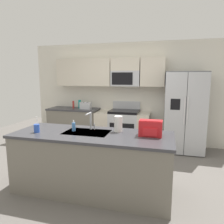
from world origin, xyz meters
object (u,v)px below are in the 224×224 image
Objects in this scene: pepper_mill at (73,105)px; sink_faucet at (90,119)px; toaster at (86,106)px; paper_towel_roll at (118,124)px; range_oven at (123,128)px; refrigerator at (184,112)px; bottle_teal at (80,104)px; soap_dispenser at (74,127)px; drink_cup_blue at (37,128)px; backpack at (151,128)px.

sink_faucet is (1.28, -2.08, 0.07)m from pepper_mill.
paper_towel_roll is at bearing -56.24° from toaster.
range_oven is 1.47m from pepper_mill.
paper_towel_roll is at bearing -118.89° from refrigerator.
bottle_teal is 2.42m from soap_dispenser.
drink_cup_blue is at bearing -133.97° from refrigerator.
bottle_teal is 0.93× the size of paper_towel_roll.
toaster is at bearing -7.64° from pepper_mill.
pepper_mill is at bearing -179.89° from range_oven.
sink_faucet is at bearing 173.87° from backpack.
pepper_mill is 2.69m from paper_towel_roll.
sink_faucet reaches higher than drink_cup_blue.
bottle_teal is 2.62m from paper_towel_roll.
paper_towel_roll is at bearing 17.16° from drink_cup_blue.
refrigerator reaches higher than bottle_teal.
sink_faucet reaches higher than range_oven.
drink_cup_blue reaches higher than pepper_mill.
pepper_mill is at bearing 172.36° from toaster.
pepper_mill is at bearing 102.66° from drink_cup_blue.
backpack is (1.85, -2.13, 0.03)m from toaster.
toaster is at bearing 113.97° from sink_faucet.
soap_dispenser is at bearing -129.65° from refrigerator.
backpack is (0.94, -0.10, -0.05)m from sink_faucet.
range_oven is 8.00× the size of soap_dispenser.
pepper_mill is 3.11m from backpack.
sink_faucet is at bearing -58.48° from pepper_mill.
toaster is at bearing 123.76° from paper_towel_roll.
soap_dispenser is (0.68, -2.16, -0.02)m from toaster.
drink_cup_blue reaches higher than paper_towel_roll.
toaster is 0.38m from pepper_mill.
soap_dispenser is 1.17m from backpack.
paper_towel_roll is at bearing -53.58° from bottle_teal.
sink_faucet is at bearing 25.82° from drink_cup_blue.
backpack is at bearing 1.58° from soap_dispenser.
range_oven is 5.67× the size of paper_towel_roll.
soap_dispenser is 0.69m from paper_towel_roll.
toaster is 0.99× the size of sink_faucet.
toaster is at bearing 107.37° from soap_dispenser.
refrigerator is 2.67m from bottle_teal.
toaster is 1.25× the size of bottle_teal.
pepper_mill is (-2.83, 0.07, 0.07)m from refrigerator.
sink_faucet is 1.17× the size of paper_towel_roll.
paper_towel_roll is at bearing -79.99° from range_oven.
bottle_teal is 2.50m from drink_cup_blue.
paper_towel_roll is at bearing 12.06° from soap_dispenser.
backpack is (1.17, 0.03, 0.05)m from soap_dispenser.
paper_towel_roll is (-1.10, -2.00, 0.09)m from refrigerator.
refrigerator is 7.71× the size of paper_towel_roll.
paper_towel_roll is (1.56, -2.11, 0.01)m from bottle_teal.
soap_dispenser is (0.50, 0.22, 0.00)m from drink_cup_blue.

